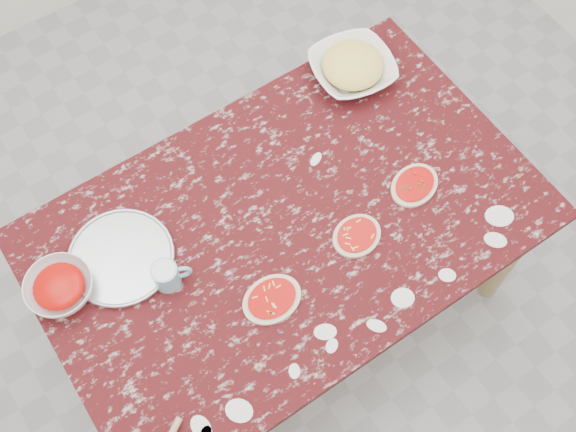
# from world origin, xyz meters

# --- Properties ---
(ground) EXTENTS (4.00, 4.00, 0.00)m
(ground) POSITION_xyz_m (0.00, 0.00, 0.00)
(ground) COLOR gray
(worktable) EXTENTS (1.60, 1.00, 0.75)m
(worktable) POSITION_xyz_m (0.00, 0.00, 0.67)
(worktable) COLOR #380C0E
(worktable) RESTS_ON ground
(pizza_tray) EXTENTS (0.42, 0.42, 0.01)m
(pizza_tray) POSITION_xyz_m (-0.50, 0.19, 0.76)
(pizza_tray) COLOR #B2B2B7
(pizza_tray) RESTS_ON worktable
(sauce_bowl) EXTENTS (0.25, 0.25, 0.06)m
(sauce_bowl) POSITION_xyz_m (-0.70, 0.19, 0.78)
(sauce_bowl) COLOR white
(sauce_bowl) RESTS_ON worktable
(cheese_bowl) EXTENTS (0.33, 0.33, 0.07)m
(cheese_bowl) POSITION_xyz_m (0.52, 0.36, 0.79)
(cheese_bowl) COLOR white
(cheese_bowl) RESTS_ON worktable
(flour_mug) EXTENTS (0.12, 0.08, 0.09)m
(flour_mug) POSITION_xyz_m (-0.41, 0.04, 0.80)
(flour_mug) COLOR #7BBBCE
(flour_mug) RESTS_ON worktable
(pizza_left) EXTENTS (0.19, 0.15, 0.02)m
(pizza_left) POSITION_xyz_m (-0.19, -0.19, 0.76)
(pizza_left) COLOR beige
(pizza_left) RESTS_ON worktable
(pizza_mid) EXTENTS (0.18, 0.16, 0.02)m
(pizza_mid) POSITION_xyz_m (0.15, -0.16, 0.76)
(pizza_mid) COLOR beige
(pizza_mid) RESTS_ON worktable
(pizza_right) EXTENTS (0.21, 0.18, 0.02)m
(pizza_right) POSITION_xyz_m (0.42, -0.12, 0.76)
(pizza_right) COLOR beige
(pizza_right) RESTS_ON worktable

